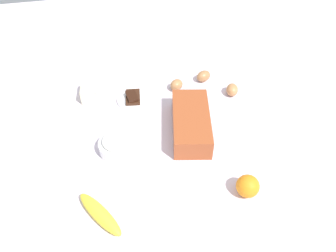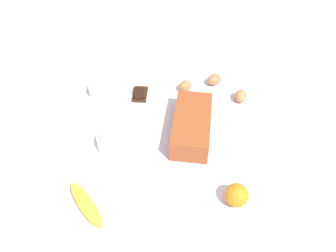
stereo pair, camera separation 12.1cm
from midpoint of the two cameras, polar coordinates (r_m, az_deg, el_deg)
ground_plane at (r=1.25m, az=2.78°, el=-1.75°), size 2.40×2.40×0.02m
loaf_pan at (r=1.22m, az=6.83°, el=0.08°), size 0.30×0.18×0.08m
flour_bowl at (r=1.18m, az=-5.95°, el=-2.28°), size 0.13×0.13×0.07m
banana at (r=1.05m, az=-10.32°, el=-13.01°), size 0.18×0.14×0.04m
orange_fruit at (r=1.07m, az=14.69°, el=-11.31°), size 0.07×0.07×0.07m
butter_block at (r=1.42m, az=-9.02°, el=6.63°), size 0.10×0.07×0.06m
egg_near_butter at (r=1.41m, az=5.37°, el=6.57°), size 0.07×0.07×0.05m
egg_beside_bowl at (r=1.46m, az=10.13°, el=7.55°), size 0.07×0.08×0.05m
egg_loose at (r=1.40m, az=14.53°, el=4.77°), size 0.07×0.06×0.05m
chocolate_plate at (r=1.38m, az=-2.20°, el=5.02°), size 0.13×0.13×0.03m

